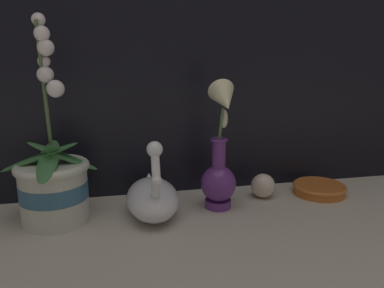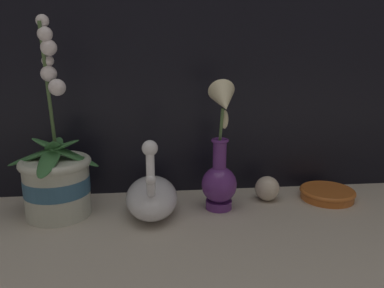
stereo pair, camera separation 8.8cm
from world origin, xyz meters
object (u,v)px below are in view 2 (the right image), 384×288
at_px(glass_sphere, 267,188).
at_px(amber_dish, 327,193).
at_px(swan_figurine, 152,195).
at_px(orchid_potted_plant, 56,177).
at_px(blue_vase, 220,164).

height_order(glass_sphere, amber_dish, glass_sphere).
bearing_deg(swan_figurine, orchid_potted_plant, 175.62).
distance_m(blue_vase, glass_sphere, 0.17).
height_order(blue_vase, amber_dish, blue_vase).
xyz_separation_m(orchid_potted_plant, amber_dish, (0.68, 0.03, -0.08)).
height_order(blue_vase, glass_sphere, blue_vase).
relative_size(orchid_potted_plant, amber_dish, 3.20).
distance_m(swan_figurine, blue_vase, 0.18).
relative_size(orchid_potted_plant, swan_figurine, 2.04).
distance_m(orchid_potted_plant, glass_sphere, 0.52).
bearing_deg(blue_vase, amber_dish, 7.67).
distance_m(swan_figurine, glass_sphere, 0.30).
bearing_deg(orchid_potted_plant, blue_vase, -1.73).
height_order(orchid_potted_plant, swan_figurine, orchid_potted_plant).
bearing_deg(amber_dish, swan_figurine, -174.41).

